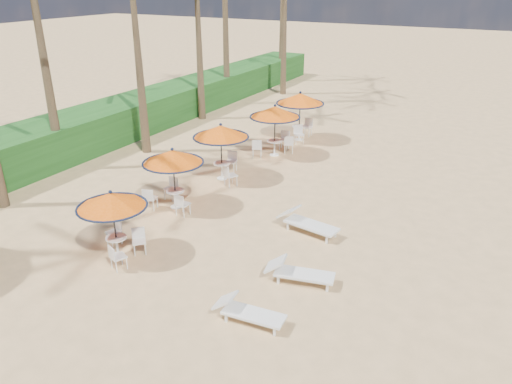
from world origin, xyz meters
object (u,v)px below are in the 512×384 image
at_px(station_3, 275,118).
at_px(station_4, 301,103).
at_px(station_1, 172,164).
at_px(station_2, 222,137).
at_px(lounger_far, 306,222).
at_px(station_0, 113,208).
at_px(lounger_near, 247,311).
at_px(lounger_mid, 297,272).

relative_size(station_3, station_4, 0.97).
height_order(station_1, station_2, station_2).
distance_m(station_1, station_3, 7.13).
relative_size(station_1, station_3, 0.94).
xyz_separation_m(station_4, lounger_far, (4.39, -9.29, -1.60)).
bearing_deg(station_4, lounger_far, -64.70).
xyz_separation_m(station_1, station_4, (0.68, 9.86, 0.25)).
relative_size(station_0, lounger_far, 0.98).
distance_m(station_2, station_4, 6.59).
bearing_deg(station_2, lounger_far, -28.54).
bearing_deg(lounger_far, station_3, 133.66).
bearing_deg(station_4, station_1, -93.97).
distance_m(station_0, lounger_near, 5.31).
bearing_deg(station_3, lounger_near, -66.47).
bearing_deg(lounger_mid, lounger_far, 96.25).
height_order(station_1, station_3, station_3).
height_order(station_3, lounger_mid, station_3).
distance_m(station_0, station_1, 3.71).
height_order(station_1, station_4, station_4).
bearing_deg(station_3, station_4, 88.66).
xyz_separation_m(station_2, station_4, (0.62, 6.56, 0.10)).
distance_m(lounger_mid, lounger_far, 3.07).
bearing_deg(lounger_mid, station_1, 146.24).
relative_size(station_3, lounger_mid, 1.22).
bearing_deg(lounger_near, lounger_mid, 75.11).
bearing_deg(lounger_near, station_1, 136.28).
bearing_deg(station_3, station_1, -94.98).
bearing_deg(station_0, station_4, 89.75).
bearing_deg(station_1, lounger_mid, -21.01).
relative_size(lounger_near, lounger_far, 0.84).
bearing_deg(lounger_far, station_2, 160.84).
distance_m(station_1, station_4, 9.89).
bearing_deg(station_1, lounger_far, 6.41).
relative_size(station_2, station_3, 0.98).
distance_m(station_2, station_3, 3.85).
xyz_separation_m(station_1, lounger_far, (5.07, 0.57, -1.35)).
height_order(lounger_mid, lounger_far, lounger_far).
height_order(lounger_near, lounger_far, lounger_far).
bearing_deg(station_0, station_3, 90.03).
height_order(station_4, lounger_far, station_4).
relative_size(station_1, station_2, 0.96).
height_order(station_4, lounger_near, station_4).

